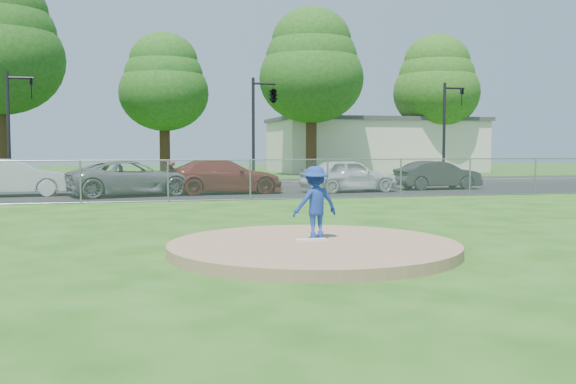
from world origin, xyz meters
The scene contains 20 objects.
ground centered at (0.00, 10.00, 0.00)m, with size 120.00×120.00×0.00m, color #1B4910.
pitchers_mound centered at (0.00, 0.00, 0.10)m, with size 5.40×5.40×0.20m, color #8F6C4E.
pitching_rubber centered at (0.00, 0.20, 0.22)m, with size 0.60×0.15×0.04m, color white.
chain_link_fence centered at (0.00, 12.00, 0.75)m, with size 40.00×0.06×1.50m, color gray.
parking_lot centered at (0.00, 16.50, 0.01)m, with size 50.00×8.00×0.01m, color black.
street centered at (0.00, 24.00, 0.00)m, with size 60.00×7.00×0.01m, color black.
commercial_building centered at (16.00, 38.00, 2.16)m, with size 16.40×9.40×4.30m.
tree_center centered at (-1.00, 34.00, 6.47)m, with size 6.16×6.16×9.84m.
tree_right centered at (9.00, 32.00, 7.65)m, with size 7.28×7.28×11.63m.
tree_far_right centered at (20.00, 35.00, 7.06)m, with size 6.72×6.72×10.74m.
traffic_signal_left centered at (-8.76, 22.00, 3.36)m, with size 1.28×0.20×5.60m.
traffic_signal_center centered at (3.97, 22.00, 4.61)m, with size 1.42×2.48×5.60m.
traffic_signal_right centered at (14.24, 22.00, 3.36)m, with size 1.28×0.20×5.60m.
pitcher centered at (0.14, 0.39, 0.90)m, with size 0.91×0.52×1.40m, color navy.
traffic_cone centered at (-6.38, 15.79, 0.39)m, with size 0.39×0.39×0.76m, color #E24F0B.
parked_car_white centered at (-7.89, 16.03, 0.75)m, with size 1.57×4.49×1.48m, color silver.
parked_car_gray centered at (-3.24, 15.12, 0.71)m, with size 2.33×5.06×1.41m, color slate.
parked_car_darkred centered at (0.51, 15.49, 0.73)m, with size 2.02×4.97×1.44m, color maroon.
parked_car_pearl centered at (5.96, 15.18, 0.73)m, with size 1.71×4.25×1.45m, color silver.
parked_car_charcoal centered at (10.59, 15.97, 0.67)m, with size 1.39×3.99×1.31m, color #262628.
Camera 1 is at (-3.26, -11.34, 1.96)m, focal length 40.00 mm.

